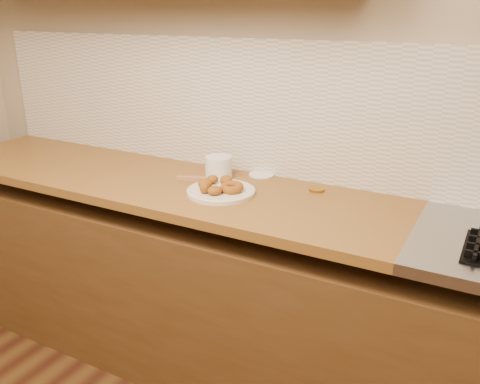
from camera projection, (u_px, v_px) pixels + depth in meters
The scene contains 11 objects.
wall_back at pixel (317, 77), 2.10m from camera, with size 4.00×0.02×2.70m, color tan.
base_cabinet at pixel (280, 314), 2.18m from camera, with size 3.60×0.60×0.77m, color #54381C.
butcher_block at pixel (152, 182), 2.30m from camera, with size 2.30×0.62×0.04m, color brown.
backsplash at pixel (314, 114), 2.14m from camera, with size 3.60×0.02×0.60m, color silver.
donut_plate at pixel (221, 192), 2.09m from camera, with size 0.28×0.28×0.02m, color silver.
ring_donut at pixel (232, 187), 2.07m from camera, with size 0.10×0.10×0.03m, color #9A6123.
fried_dough_chunks at pixel (213, 184), 2.09m from camera, with size 0.15×0.20×0.05m.
plastic_tub at pixel (219, 167), 2.27m from camera, with size 0.12×0.12×0.10m, color white.
tub_lid at pixel (261, 175), 2.32m from camera, with size 0.11×0.11×0.01m, color white.
brass_jar_lid at pixel (317, 190), 2.12m from camera, with size 0.06×0.06×0.01m, color #A5761E.
wooden_utensil at pixel (197, 178), 2.25m from camera, with size 0.19×0.02×0.01m, color #9F724C.
Camera 1 is at (0.74, -0.03, 1.62)m, focal length 38.00 mm.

